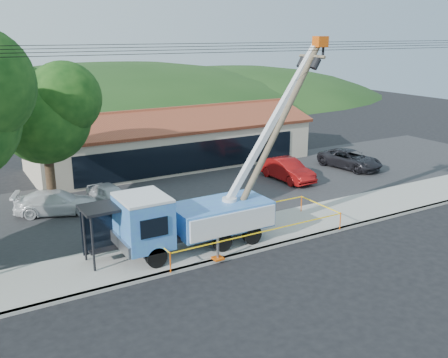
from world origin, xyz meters
TOP-DOWN VIEW (x-y plane):
  - ground at (0.00, 0.00)m, footprint 120.00×120.00m
  - curb at (0.00, 2.10)m, footprint 60.00×0.25m
  - sidewalk at (0.00, 4.00)m, footprint 60.00×4.00m
  - parking_lot at (0.00, 12.00)m, footprint 60.00×12.00m
  - strip_mall at (4.00, 19.98)m, footprint 22.50×8.53m
  - tree_lot at (-7.00, 13.00)m, footprint 6.30×5.60m
  - hill_center at (10.00, 55.00)m, footprint 89.60×64.00m
  - hill_east at (30.00, 55.00)m, footprint 72.80×52.00m
  - utility_truck at (-2.22, 3.88)m, footprint 11.43×4.16m
  - leaning_pole at (2.58, 3.74)m, footprint 5.99×1.93m
  - bus_shelter at (-6.00, 4.65)m, footprint 2.85×1.79m
  - caution_tape at (0.70, 3.60)m, footprint 10.07×3.37m
  - car_silver at (-3.77, 12.09)m, footprint 2.33×4.24m
  - car_red at (9.05, 11.10)m, footprint 1.80×4.82m
  - car_white at (-6.90, 12.35)m, footprint 5.20×3.49m
  - car_dark at (15.40, 11.28)m, footprint 3.20×5.51m

SIDE VIEW (x-z plane):
  - ground at x=0.00m, z-range 0.00..0.00m
  - hill_center at x=10.00m, z-range -16.00..16.00m
  - hill_east at x=30.00m, z-range -13.00..13.00m
  - car_silver at x=-3.77m, z-range -0.68..0.68m
  - car_red at x=9.05m, z-range -0.79..0.79m
  - car_white at x=-6.90m, z-range -0.70..0.70m
  - car_dark at x=15.40m, z-range -0.72..0.72m
  - parking_lot at x=0.00m, z-range 0.00..0.10m
  - curb at x=0.00m, z-range 0.00..0.15m
  - sidewalk at x=0.00m, z-range 0.00..0.15m
  - caution_tape at x=0.70m, z-range 0.38..1.36m
  - utility_truck at x=-2.22m, z-range -3.18..6.88m
  - strip_mall at x=4.00m, z-range -0.46..4.22m
  - bus_shelter at x=-6.00m, z-range 0.79..3.51m
  - leaning_pole at x=2.58m, z-range 0.55..10.53m
  - tree_lot at x=-7.00m, z-range 1.74..10.68m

